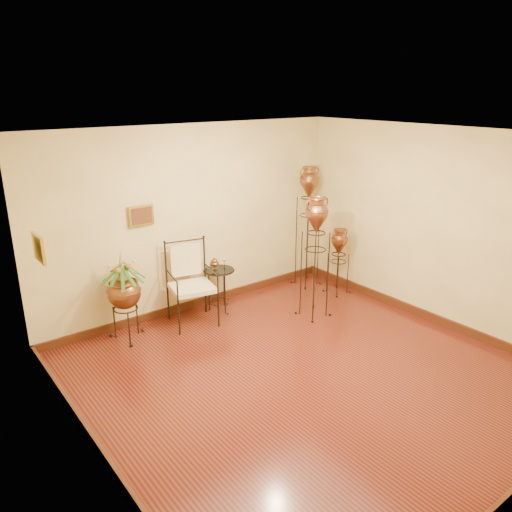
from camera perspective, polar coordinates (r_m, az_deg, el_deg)
ground at (r=6.20m, az=5.61°, el=-13.26°), size 5.00×5.00×0.00m
room_shell at (r=5.49m, az=6.08°, el=2.28°), size 5.02×5.02×2.81m
amphora_tall at (r=8.50m, az=5.94°, el=3.51°), size 0.48×0.48×2.07m
amphora_mid at (r=7.32m, az=6.77°, el=-0.10°), size 0.43×0.43×1.84m
amphora_short at (r=8.34m, az=9.38°, el=-0.54°), size 0.42×0.42×1.12m
planter_urn at (r=6.88m, az=-14.86°, el=-3.70°), size 0.73×0.73×1.30m
armchair at (r=7.19m, az=-7.33°, el=-3.24°), size 0.79×0.76×1.20m
side_table at (r=7.66m, az=-4.22°, el=-3.78°), size 0.61×0.61×0.84m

